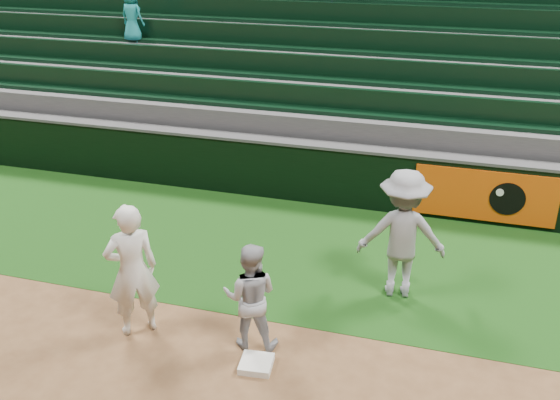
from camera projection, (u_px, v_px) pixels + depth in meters
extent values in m
plane|color=brown|center=(247.00, 360.00, 8.30)|extent=(70.00, 70.00, 0.00)
cube|color=#11370D|center=(302.00, 252.00, 10.91)|extent=(36.00, 4.20, 0.01)
cube|color=white|center=(256.00, 364.00, 8.15)|extent=(0.46, 0.46, 0.09)
imported|color=white|center=(132.00, 270.00, 8.48)|extent=(0.85, 0.82, 1.97)
imported|color=#A4A6AE|center=(250.00, 296.00, 8.29)|extent=(0.84, 0.70, 1.55)
imported|color=gray|center=(402.00, 234.00, 9.34)|extent=(1.43, 0.96, 2.05)
cube|color=black|center=(330.00, 175.00, 12.58)|extent=(36.00, 0.35, 1.20)
cube|color=#D84C0A|center=(485.00, 196.00, 11.65)|extent=(2.60, 0.05, 1.00)
cylinder|color=black|center=(507.00, 199.00, 11.53)|extent=(0.64, 0.02, 0.64)
cylinder|color=white|center=(500.00, 193.00, 11.50)|extent=(0.14, 0.02, 0.14)
cube|color=#424244|center=(331.00, 146.00, 12.32)|extent=(36.00, 0.40, 0.06)
cube|color=#3C3B3E|center=(337.00, 152.00, 13.12)|extent=(36.00, 0.85, 1.65)
cube|color=black|center=(342.00, 100.00, 12.89)|extent=(36.00, 0.14, 0.50)
cube|color=black|center=(340.00, 112.00, 12.83)|extent=(36.00, 0.45, 0.08)
cube|color=#3C3B3E|center=(346.00, 130.00, 13.77)|extent=(36.00, 0.85, 2.10)
cube|color=black|center=(350.00, 69.00, 13.44)|extent=(36.00, 0.14, 0.50)
cube|color=black|center=(349.00, 80.00, 13.38)|extent=(36.00, 0.45, 0.08)
cube|color=#3C3B3E|center=(353.00, 110.00, 14.41)|extent=(36.00, 0.85, 2.55)
cube|color=black|center=(358.00, 41.00, 14.00)|extent=(36.00, 0.14, 0.50)
cube|color=black|center=(356.00, 52.00, 13.94)|extent=(36.00, 0.45, 0.08)
cube|color=#3C3B3E|center=(360.00, 91.00, 15.06)|extent=(36.00, 0.85, 3.00)
cube|color=black|center=(365.00, 15.00, 14.55)|extent=(36.00, 0.14, 0.50)
cube|color=black|center=(364.00, 25.00, 14.49)|extent=(36.00, 0.45, 0.08)
cube|color=#3C3B3E|center=(366.00, 74.00, 15.71)|extent=(36.00, 0.85, 3.45)
cube|color=black|center=(370.00, 0.00, 15.04)|extent=(36.00, 0.45, 0.08)
cube|color=#3C3B3E|center=(371.00, 58.00, 16.35)|extent=(36.00, 0.85, 3.90)
cube|color=#3C3B3E|center=(377.00, 43.00, 17.00)|extent=(36.00, 0.85, 4.35)
imported|color=teal|center=(132.00, 16.00, 14.97)|extent=(0.66, 0.49, 1.22)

